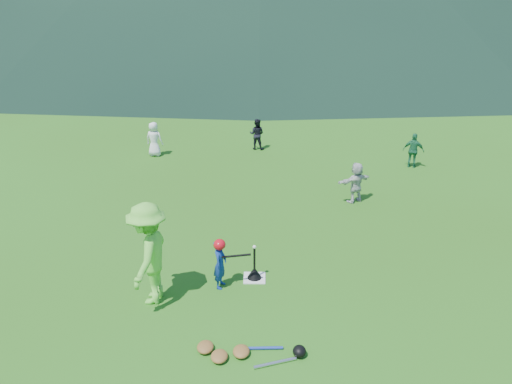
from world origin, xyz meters
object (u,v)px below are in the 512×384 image
fielder_a (154,139)px  fielder_d (356,182)px  batter_child (220,264)px  fielder_b (257,134)px  batting_tee (254,273)px  fielder_c (413,151)px  equipment_pile (241,352)px  home_plate (254,278)px  adult_coach (149,254)px

fielder_a → fielder_d: bearing=160.4°
batter_child → fielder_b: 9.16m
batter_child → batting_tee: size_ratio=1.51×
fielder_c → equipment_pile: bearing=82.5°
fielder_a → fielder_b: (3.61, 0.82, -0.04)m
home_plate → equipment_pile: size_ratio=0.25×
fielder_d → fielder_a: bearing=-62.0°
fielder_a → batting_tee: (3.66, -8.02, -0.48)m
fielder_a → batting_tee: size_ratio=1.79×
home_plate → fielder_d: 4.90m
fielder_c → adult_coach: bearing=69.8°
fielder_c → home_plate: bearing=75.8°
equipment_pile → fielder_b: bearing=89.3°
fielder_c → fielder_d: fielder_c is taller
batter_child → batting_tee: batter_child is taller
fielder_d → batting_tee: fielder_d is taller
batter_child → fielder_a: 8.84m
batter_child → fielder_c: (5.81, 7.20, 0.07)m
fielder_a → equipment_pile: fielder_a is taller
adult_coach → home_plate: bearing=117.9°
home_plate → batting_tee: size_ratio=0.66×
home_plate → equipment_pile: 2.33m
batting_tee → equipment_pile: 2.33m
batter_child → fielder_c: bearing=-27.2°
home_plate → equipment_pile: bearing=-94.4°
fielder_c → batting_tee: size_ratio=1.70×
fielder_a → equipment_pile: 10.92m
fielder_a → batting_tee: 8.83m
fielder_b → adult_coach: bearing=92.5°
equipment_pile → adult_coach: bearing=138.7°
fielder_b → equipment_pile: (-0.13, -11.16, -0.50)m
batter_child → equipment_pile: (0.50, -2.02, -0.45)m
fielder_d → equipment_pile: (-2.93, -6.34, -0.51)m
batter_child → equipment_pile: bearing=-154.6°
fielder_d → equipment_pile: size_ratio=0.64×
adult_coach → equipment_pile: 2.53m
batting_tee → equipment_pile: bearing=-94.4°
fielder_b → fielder_c: bearing=173.2°
home_plate → fielder_a: (-3.66, 8.02, 0.60)m
batting_tee → fielder_b: bearing=90.3°
batter_child → batting_tee: bearing=-54.4°
batting_tee → fielder_a: bearing=114.5°
home_plate → fielder_b: fielder_b is taller
batter_child → equipment_pile: size_ratio=0.57×
batter_child → fielder_b: size_ratio=0.90×
batting_tee → fielder_d: bearing=55.6°
fielder_a → batter_child: bearing=122.1°
home_plate → fielder_c: size_ratio=0.39×
home_plate → batter_child: 0.89m
home_plate → batting_tee: 0.12m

